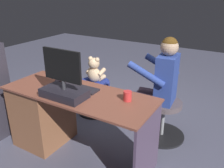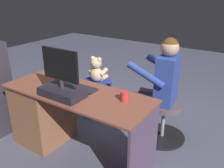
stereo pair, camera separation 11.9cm
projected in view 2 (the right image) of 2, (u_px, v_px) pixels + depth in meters
The scene contains 11 objects.
ground_plane at pixel (103, 134), 3.02m from camera, with size 10.00×10.00×0.00m, color #515266.
desk at pixel (49, 111), 2.75m from camera, with size 1.59×0.61×0.75m.
monitor at pixel (62, 85), 2.26m from camera, with size 0.44×0.24×0.46m.
keyboard at pixel (78, 87), 2.48m from camera, with size 0.42×0.14×0.02m, color #252127.
computer_mouse at pixel (58, 80), 2.65m from camera, with size 0.06×0.10×0.04m, color #261D28.
cup at pixel (125, 96), 2.19m from camera, with size 0.08×0.08×0.09m, color red.
tv_remote at pixel (47, 86), 2.52m from camera, with size 0.04×0.15×0.02m, color black.
office_chair_teddy at pixel (97, 94), 3.47m from camera, with size 0.51×0.51×0.47m.
teddy_bear at pixel (97, 70), 3.34m from camera, with size 0.25×0.26×0.36m.
visitor_chair at pixel (163, 119), 2.86m from camera, with size 0.55×0.55×0.47m.
person at pixel (160, 81), 2.73m from camera, with size 0.54×0.51×1.23m.
Camera 2 is at (-1.51, 2.07, 1.73)m, focal length 38.48 mm.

